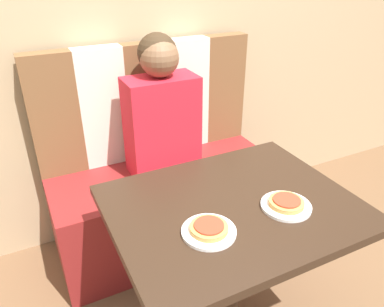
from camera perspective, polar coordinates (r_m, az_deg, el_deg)
wall_back at (r=2.05m, az=-8.83°, el=21.82°), size 7.00×0.05×2.60m
booth_seat at (r=2.15m, az=-4.07°, el=-8.00°), size 1.21×0.52×0.49m
booth_backrest at (r=2.07m, az=-6.94°, el=7.92°), size 1.21×0.09×0.63m
dining_table at (r=1.45m, az=6.08°, el=-10.77°), size 0.89×0.71×0.70m
person at (r=1.87m, az=-4.72°, el=6.93°), size 0.36×0.21×0.71m
plate_left at (r=1.25m, az=2.58°, el=-11.81°), size 0.18×0.18×0.01m
plate_right at (r=1.41m, az=14.12°, el=-7.76°), size 0.18×0.18×0.01m
pizza_left at (r=1.24m, az=2.60°, el=-11.22°), size 0.13×0.13×0.02m
pizza_right at (r=1.40m, az=14.20°, el=-7.21°), size 0.13×0.13×0.02m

